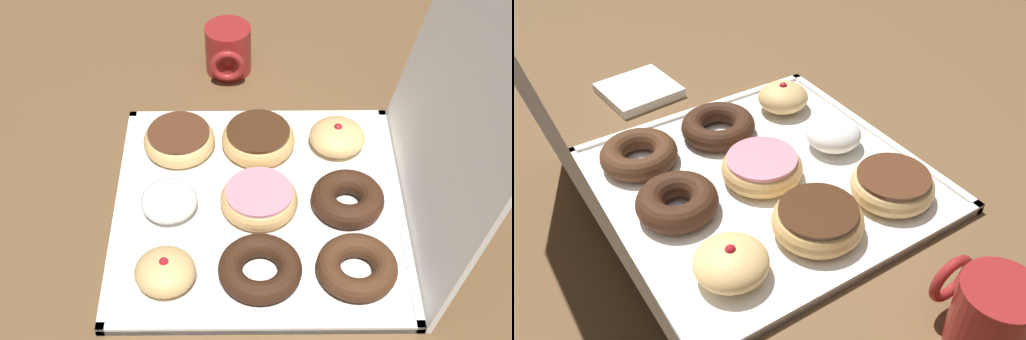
{
  "view_description": "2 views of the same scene",
  "coord_description": "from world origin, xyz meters",
  "views": [
    {
      "loc": [
        0.8,
        -0.01,
        0.9
      ],
      "look_at": [
        -0.03,
        -0.0,
        0.06
      ],
      "focal_mm": 54.45,
      "sensor_mm": 36.0,
      "label": 1
    },
    {
      "loc": [
        -0.52,
        0.33,
        0.51
      ],
      "look_at": [
        -0.01,
        -0.0,
        0.03
      ],
      "focal_mm": 37.84,
      "sensor_mm": 36.0,
      "label": 2
    }
  ],
  "objects": [
    {
      "name": "pink_frosted_donut_4",
      "position": [
        -0.0,
        -0.0,
        0.03
      ],
      "size": [
        0.12,
        0.12,
        0.04
      ],
      "color": "tan",
      "rests_on": "donut_box"
    },
    {
      "name": "coffee_mug",
      "position": [
        -0.36,
        -0.05,
        0.05
      ],
      "size": [
        0.1,
        0.08,
        0.09
      ],
      "color": "maroon",
      "rests_on": "ground"
    },
    {
      "name": "chocolate_frosted_donut_0",
      "position": [
        -0.13,
        -0.13,
        0.03
      ],
      "size": [
        0.12,
        0.12,
        0.04
      ],
      "color": "#E5B770",
      "rests_on": "donut_box"
    },
    {
      "name": "napkin_stack",
      "position": [
        0.34,
        0.05,
        0.01
      ],
      "size": [
        0.14,
        0.14,
        0.02
      ],
      "primitive_type": "cube",
      "rotation": [
        0.0,
        0.0,
        0.1
      ],
      "color": "white",
      "rests_on": "ground"
    },
    {
      "name": "chocolate_cake_ring_donut_5",
      "position": [
        0.13,
        0.0,
        0.03
      ],
      "size": [
        0.12,
        0.12,
        0.03
      ],
      "color": "#381E11",
      "rests_on": "donut_box"
    },
    {
      "name": "jelly_filled_donut_6",
      "position": [
        -0.14,
        0.13,
        0.03
      ],
      "size": [
        0.09,
        0.09,
        0.05
      ],
      "color": "#E5B770",
      "rests_on": "donut_box"
    },
    {
      "name": "powdered_filled_donut_1",
      "position": [
        0.01,
        -0.14,
        0.03
      ],
      "size": [
        0.09,
        0.09,
        0.05
      ],
      "color": "white",
      "rests_on": "donut_box"
    },
    {
      "name": "donut_box",
      "position": [
        0.0,
        0.0,
        0.01
      ],
      "size": [
        0.44,
        0.44,
        0.01
      ],
      "color": "white",
      "rests_on": "ground"
    },
    {
      "name": "chocolate_cake_ring_donut_8",
      "position": [
        0.13,
        0.14,
        0.03
      ],
      "size": [
        0.12,
        0.12,
        0.04
      ],
      "color": "#472816",
      "rests_on": "donut_box"
    },
    {
      "name": "ground_plane",
      "position": [
        0.0,
        0.0,
        0.0
      ],
      "size": [
        3.0,
        3.0,
        0.0
      ],
      "primitive_type": "plane",
      "color": "brown"
    },
    {
      "name": "chocolate_frosted_donut_3",
      "position": [
        -0.13,
        -0.0,
        0.03
      ],
      "size": [
        0.12,
        0.12,
        0.04
      ],
      "color": "tan",
      "rests_on": "donut_box"
    },
    {
      "name": "box_lid_open",
      "position": [
        0.0,
        0.27,
        0.22
      ],
      "size": [
        0.44,
        0.09,
        0.43
      ],
      "primitive_type": "cube",
      "rotation": [
        1.38,
        0.0,
        0.0
      ],
      "color": "white",
      "rests_on": "ground"
    },
    {
      "name": "chocolate_cake_ring_donut_7",
      "position": [
        -0.0,
        0.14,
        0.03
      ],
      "size": [
        0.11,
        0.11,
        0.04
      ],
      "color": "#381E11",
      "rests_on": "donut_box"
    },
    {
      "name": "jelly_filled_donut_2",
      "position": [
        0.14,
        -0.13,
        0.03
      ],
      "size": [
        0.09,
        0.09,
        0.05
      ],
      "color": "#E5B770",
      "rests_on": "donut_box"
    }
  ]
}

